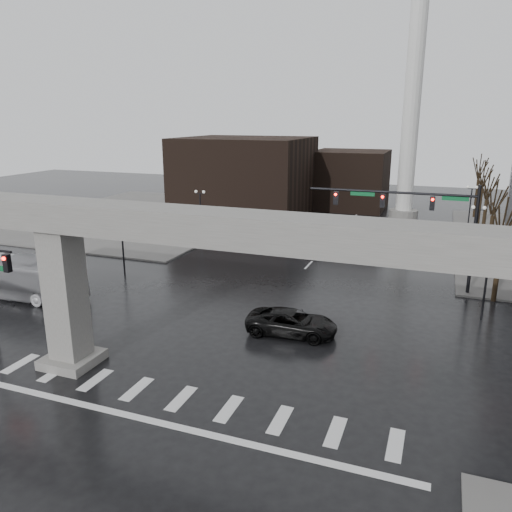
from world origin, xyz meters
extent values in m
plane|color=black|center=(0.00, 0.00, 0.00)|extent=(160.00, 160.00, 0.00)
cube|color=#63615E|center=(-26.00, 36.00, 0.07)|extent=(28.00, 36.00, 0.15)
cube|color=gray|center=(0.00, 0.00, 8.00)|extent=(48.00, 2.20, 1.40)
cube|color=gray|center=(-7.00, 0.00, 3.65)|extent=(1.60, 1.60, 7.30)
cube|color=gray|center=(-7.00, 0.00, 0.25)|extent=(2.60, 2.60, 0.50)
cube|color=black|center=(-14.00, 42.00, 5.00)|extent=(16.00, 14.00, 10.00)
cube|color=black|center=(-2.00, 52.00, 4.00)|extent=(10.00, 10.00, 8.00)
cylinder|color=silver|center=(6.00, 46.00, 15.00)|extent=(2.00, 2.00, 30.00)
cylinder|color=gray|center=(6.00, 46.00, 0.60)|extent=(3.60, 3.60, 1.20)
cylinder|color=black|center=(12.80, 18.80, 4.00)|extent=(0.24, 0.24, 8.00)
cylinder|color=black|center=(6.80, 18.80, 7.20)|extent=(12.00, 0.18, 0.18)
cube|color=black|center=(9.80, 18.80, 6.55)|extent=(0.35, 0.30, 1.00)
cube|color=black|center=(6.30, 18.80, 6.55)|extent=(0.35, 0.30, 1.00)
cube|color=black|center=(2.80, 18.80, 6.55)|extent=(0.35, 0.30, 1.00)
sphere|color=#FF0C05|center=(9.80, 18.62, 6.85)|extent=(0.20, 0.20, 0.20)
cube|color=#0D5D2E|center=(11.30, 18.80, 7.00)|extent=(1.80, 0.05, 0.35)
cube|color=#0D5D2E|center=(4.80, 18.80, 7.00)|extent=(1.80, 0.05, 0.35)
cube|color=black|center=(-11.20, 0.50, 4.95)|extent=(0.35, 0.30, 1.00)
cylinder|color=silver|center=(15.00, 22.00, 6.00)|extent=(0.12, 0.12, 12.00)
cylinder|color=black|center=(13.50, 14.00, 2.40)|extent=(0.14, 0.14, 4.80)
cube|color=black|center=(13.50, 14.00, 4.75)|extent=(0.90, 0.06, 0.06)
sphere|color=silver|center=(13.05, 14.00, 4.95)|extent=(0.32, 0.32, 0.32)
sphere|color=silver|center=(13.95, 14.00, 4.95)|extent=(0.32, 0.32, 0.32)
cylinder|color=black|center=(13.50, 28.00, 2.40)|extent=(0.14, 0.14, 4.80)
cube|color=black|center=(13.50, 28.00, 4.75)|extent=(0.90, 0.06, 0.06)
sphere|color=silver|center=(13.05, 28.00, 4.95)|extent=(0.32, 0.32, 0.32)
sphere|color=silver|center=(13.95, 28.00, 4.95)|extent=(0.32, 0.32, 0.32)
cylinder|color=black|center=(13.50, 42.00, 2.40)|extent=(0.14, 0.14, 4.80)
cube|color=black|center=(13.50, 42.00, 4.75)|extent=(0.90, 0.06, 0.06)
sphere|color=silver|center=(13.05, 42.00, 4.95)|extent=(0.32, 0.32, 0.32)
sphere|color=silver|center=(13.95, 42.00, 4.95)|extent=(0.32, 0.32, 0.32)
cylinder|color=black|center=(-13.50, 14.00, 2.40)|extent=(0.14, 0.14, 4.80)
cube|color=black|center=(-13.50, 14.00, 4.75)|extent=(0.90, 0.06, 0.06)
sphere|color=silver|center=(-13.95, 14.00, 4.95)|extent=(0.32, 0.32, 0.32)
sphere|color=silver|center=(-13.05, 14.00, 4.95)|extent=(0.32, 0.32, 0.32)
cylinder|color=black|center=(-13.50, 28.00, 2.40)|extent=(0.14, 0.14, 4.80)
cube|color=black|center=(-13.50, 28.00, 4.75)|extent=(0.90, 0.06, 0.06)
sphere|color=silver|center=(-13.95, 28.00, 4.95)|extent=(0.32, 0.32, 0.32)
sphere|color=silver|center=(-13.05, 28.00, 4.95)|extent=(0.32, 0.32, 0.32)
cylinder|color=black|center=(-13.50, 42.00, 2.40)|extent=(0.14, 0.14, 4.80)
cube|color=black|center=(-13.50, 42.00, 4.75)|extent=(0.90, 0.06, 0.06)
sphere|color=silver|center=(-13.95, 42.00, 4.95)|extent=(0.32, 0.32, 0.32)
sphere|color=silver|center=(-13.05, 42.00, 4.95)|extent=(0.32, 0.32, 0.32)
cylinder|color=black|center=(14.50, 18.00, 2.27)|extent=(0.34, 0.34, 4.55)
cylinder|color=black|center=(14.50, 18.00, 6.01)|extent=(0.12, 1.52, 2.98)
cylinder|color=black|center=(15.00, 18.25, 5.78)|extent=(0.83, 1.14, 2.51)
cylinder|color=black|center=(14.50, 26.00, 2.33)|extent=(0.34, 0.34, 4.66)
cylinder|color=black|center=(14.50, 26.00, 6.15)|extent=(0.12, 1.55, 3.05)
cylinder|color=black|center=(15.00, 26.25, 5.91)|extent=(0.85, 1.16, 2.57)
cylinder|color=black|center=(14.50, 34.00, 2.38)|extent=(0.34, 0.34, 4.76)
cylinder|color=black|center=(14.50, 34.00, 6.29)|extent=(0.12, 1.59, 3.11)
cylinder|color=black|center=(15.00, 34.25, 6.05)|extent=(0.86, 1.18, 2.62)
cylinder|color=black|center=(14.50, 42.00, 2.43)|extent=(0.34, 0.34, 4.87)
cylinder|color=black|center=(14.50, 42.00, 6.43)|extent=(0.12, 1.62, 3.18)
cylinder|color=black|center=(15.00, 42.25, 6.18)|extent=(0.88, 1.20, 2.68)
cylinder|color=black|center=(14.50, 50.00, 2.48)|extent=(0.34, 0.34, 4.97)
cylinder|color=black|center=(14.50, 50.00, 6.57)|extent=(0.12, 1.65, 3.25)
cylinder|color=black|center=(15.00, 50.25, 6.31)|extent=(0.89, 1.23, 2.74)
imported|color=black|center=(2.74, 7.58, 0.75)|extent=(5.53, 2.81, 1.50)
imported|color=#9F9FA3|center=(-17.69, 6.88, 1.50)|extent=(10.81, 2.56, 3.01)
imported|color=black|center=(-0.48, 26.40, 0.63)|extent=(1.65, 3.78, 1.27)
camera|label=1|loc=(10.39, -18.87, 12.54)|focal=35.00mm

